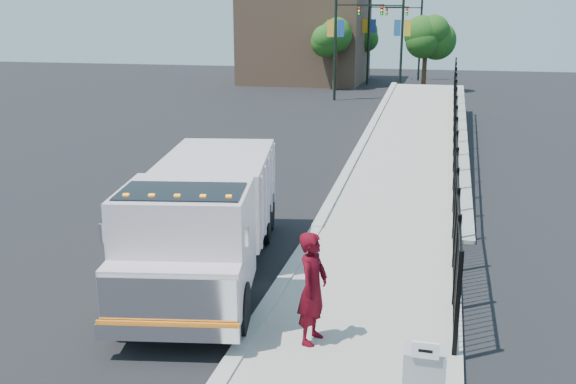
# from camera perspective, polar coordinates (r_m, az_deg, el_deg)

# --- Properties ---
(ground) EXTENTS (120.00, 120.00, 0.00)m
(ground) POSITION_cam_1_polar(r_m,az_deg,el_deg) (13.63, -0.78, -8.87)
(ground) COLOR black
(ground) RESTS_ON ground
(sidewalk) EXTENTS (3.55, 12.00, 0.12)m
(sidewalk) POSITION_cam_1_polar(r_m,az_deg,el_deg) (11.51, 6.19, -13.46)
(sidewalk) COLOR #9E998E
(sidewalk) RESTS_ON ground
(curb) EXTENTS (0.30, 12.00, 0.16)m
(curb) POSITION_cam_1_polar(r_m,az_deg,el_deg) (11.86, -3.28, -12.36)
(curb) COLOR #ADAAA3
(curb) RESTS_ON ground
(ramp) EXTENTS (3.95, 24.06, 3.19)m
(ramp) POSITION_cam_1_polar(r_m,az_deg,el_deg) (28.59, 11.55, 3.77)
(ramp) COLOR #9E998E
(ramp) RESTS_ON ground
(iron_fence) EXTENTS (0.10, 28.00, 1.80)m
(iron_fence) POSITION_cam_1_polar(r_m,az_deg,el_deg) (24.48, 14.55, 3.82)
(iron_fence) COLOR black
(iron_fence) RESTS_ON ground
(truck) EXTENTS (3.80, 7.93, 2.61)m
(truck) POSITION_cam_1_polar(r_m,az_deg,el_deg) (13.97, -7.36, -1.94)
(truck) COLOR black
(truck) RESTS_ON ground
(worker) EXTENTS (0.61, 0.80, 1.99)m
(worker) POSITION_cam_1_polar(r_m,az_deg,el_deg) (11.07, 2.21, -8.52)
(worker) COLOR #4D040E
(worker) RESTS_ON sidewalk
(arrow_sign) EXTENTS (0.35, 0.04, 0.22)m
(arrow_sign) POSITION_cam_1_polar(r_m,az_deg,el_deg) (8.60, 12.13, -13.60)
(arrow_sign) COLOR white
(arrow_sign) RESTS_ON utility_cabinet
(light_pole_0) EXTENTS (3.77, 0.22, 8.00)m
(light_pole_0) POSITION_cam_1_polar(r_m,az_deg,el_deg) (44.30, 4.64, 13.73)
(light_pole_0) COLOR black
(light_pole_0) RESTS_ON ground
(light_pole_1) EXTENTS (3.77, 0.22, 8.00)m
(light_pole_1) POSITION_cam_1_polar(r_m,az_deg,el_deg) (46.56, 9.72, 13.65)
(light_pole_1) COLOR black
(light_pole_1) RESTS_ON ground
(light_pole_2) EXTENTS (3.78, 0.22, 8.00)m
(light_pole_2) POSITION_cam_1_polar(r_m,az_deg,el_deg) (54.95, 7.52, 13.96)
(light_pole_2) COLOR black
(light_pole_2) RESTS_ON ground
(light_pole_3) EXTENTS (3.78, 0.22, 8.00)m
(light_pole_3) POSITION_cam_1_polar(r_m,az_deg,el_deg) (59.51, 11.40, 13.90)
(light_pole_3) COLOR black
(light_pole_3) RESTS_ON ground
(tree_0) EXTENTS (2.62, 2.62, 5.31)m
(tree_0) POSITION_cam_1_polar(r_m,az_deg,el_deg) (50.49, 4.25, 13.46)
(tree_0) COLOR #382314
(tree_0) RESTS_ON ground
(tree_1) EXTENTS (2.66, 2.66, 5.33)m
(tree_1) POSITION_cam_1_polar(r_m,az_deg,el_deg) (50.35, 12.16, 13.17)
(tree_1) COLOR #382314
(tree_1) RESTS_ON ground
(tree_2) EXTENTS (2.59, 2.59, 5.29)m
(tree_2) POSITION_cam_1_polar(r_m,az_deg,el_deg) (58.80, 6.67, 13.66)
(tree_2) COLOR #382314
(tree_2) RESTS_ON ground
(building) EXTENTS (10.00, 10.00, 8.00)m
(building) POSITION_cam_1_polar(r_m,az_deg,el_deg) (57.34, 1.67, 13.77)
(building) COLOR #8C664C
(building) RESTS_ON ground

